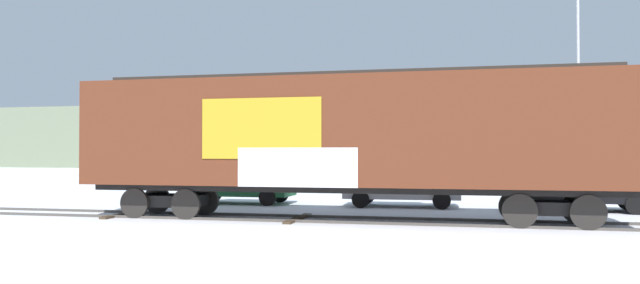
{
  "coord_description": "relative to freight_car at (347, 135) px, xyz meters",
  "views": [
    {
      "loc": [
        4.35,
        -17.63,
        2.01
      ],
      "look_at": [
        -0.24,
        0.9,
        2.35
      ],
      "focal_mm": 34.17,
      "sensor_mm": 36.0,
      "label": 1
    }
  ],
  "objects": [
    {
      "name": "parked_car_silver",
      "position": [
        1.02,
        5.17,
        -1.74
      ],
      "size": [
        4.33,
        2.13,
        1.58
      ],
      "color": "#B7BABF",
      "rests_on": "ground_plane"
    },
    {
      "name": "parked_car_black",
      "position": [
        7.16,
        5.06,
        -1.7
      ],
      "size": [
        4.76,
        2.29,
        1.62
      ],
      "color": "black",
      "rests_on": "ground_plane"
    },
    {
      "name": "track",
      "position": [
        0.14,
        0.01,
        -2.51
      ],
      "size": [
        60.02,
        3.31,
        0.08
      ],
      "color": "#4C4742",
      "rests_on": "ground_plane"
    },
    {
      "name": "ground_plane",
      "position": [
        -0.79,
        0.0,
        -2.54
      ],
      "size": [
        260.0,
        260.0,
        0.0
      ],
      "primitive_type": "plane",
      "color": "silver"
    },
    {
      "name": "hillside",
      "position": [
        -0.77,
        71.78,
        1.57
      ],
      "size": [
        123.51,
        39.36,
        12.2
      ],
      "color": "slate",
      "rests_on": "ground_plane"
    },
    {
      "name": "flagpole",
      "position": [
        8.11,
        10.55,
        3.26
      ],
      "size": [
        0.47,
        1.25,
        9.8
      ],
      "color": "silver",
      "rests_on": "ground_plane"
    },
    {
      "name": "parked_car_green",
      "position": [
        -5.37,
        5.0,
        -1.72
      ],
      "size": [
        4.23,
        1.92,
        1.65
      ],
      "color": "#1E5933",
      "rests_on": "ground_plane"
    },
    {
      "name": "freight_car",
      "position": [
        0.0,
        0.0,
        0.0
      ],
      "size": [
        16.04,
        3.02,
        4.43
      ],
      "color": "#5B2B19",
      "rests_on": "ground_plane"
    }
  ]
}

